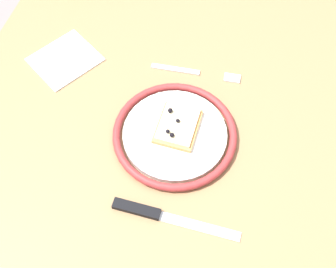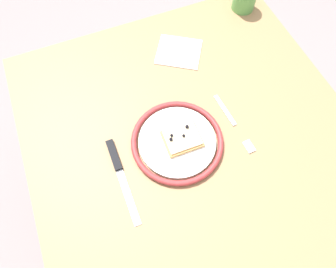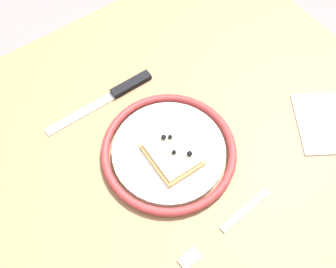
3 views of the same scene
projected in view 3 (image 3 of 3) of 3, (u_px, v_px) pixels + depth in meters
name	position (u px, v px, depth m)	size (l,w,h in m)	color
ground_plane	(182.00, 254.00, 1.36)	(6.00, 6.00, 0.00)	gray
dining_table	(191.00, 185.00, 0.79)	(0.91, 0.92, 0.73)	#936D47
plate	(169.00, 151.00, 0.73)	(0.25, 0.25, 0.02)	white
pizza_slice_near	(172.00, 154.00, 0.71)	(0.10, 0.08, 0.03)	tan
knife	(118.00, 92.00, 0.80)	(0.02, 0.24, 0.01)	silver
fork	(225.00, 228.00, 0.66)	(0.03, 0.20, 0.00)	silver
napkin	(329.00, 123.00, 0.77)	(0.14, 0.12, 0.00)	white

